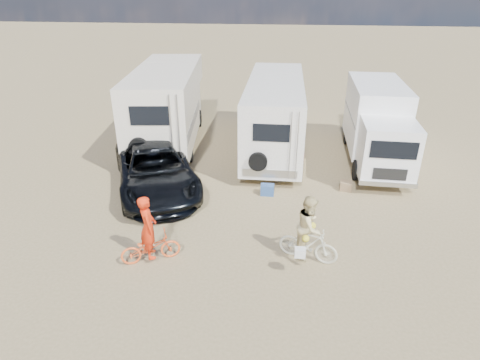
# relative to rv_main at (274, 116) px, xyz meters

# --- Properties ---
(ground) EXTENTS (140.00, 140.00, 0.00)m
(ground) POSITION_rel_rv_main_xyz_m (0.07, -7.35, -1.61)
(ground) COLOR #948058
(ground) RESTS_ON ground
(rv_main) EXTENTS (2.48, 8.32, 3.22)m
(rv_main) POSITION_rel_rv_main_xyz_m (0.00, 0.00, 0.00)
(rv_main) COLOR white
(rv_main) RESTS_ON ground
(rv_left) EXTENTS (3.67, 8.32, 3.55)m
(rv_left) POSITION_rel_rv_main_xyz_m (-5.07, 0.35, 0.17)
(rv_left) COLOR white
(rv_left) RESTS_ON ground
(box_truck) EXTENTS (2.31, 6.75, 3.21)m
(box_truck) POSITION_rel_rv_main_xyz_m (4.39, -0.85, -0.01)
(box_truck) COLOR white
(box_truck) RESTS_ON ground
(dark_suv) EXTENTS (4.88, 6.48, 1.63)m
(dark_suv) POSITION_rel_rv_main_xyz_m (-4.21, -4.53, -0.79)
(dark_suv) COLOR black
(dark_suv) RESTS_ON ground
(bike_man) EXTENTS (1.74, 1.21, 0.87)m
(bike_man) POSITION_rel_rv_main_xyz_m (-3.02, -8.86, -1.18)
(bike_man) COLOR #E85621
(bike_man) RESTS_ON ground
(bike_woman) EXTENTS (1.75, 0.95, 1.01)m
(bike_woman) POSITION_rel_rv_main_xyz_m (1.33, -8.29, -1.10)
(bike_woman) COLOR beige
(bike_woman) RESTS_ON ground
(rider_man) EXTENTS (0.69, 0.80, 1.86)m
(rider_man) POSITION_rel_rv_main_xyz_m (-3.02, -8.86, -0.68)
(rider_man) COLOR red
(rider_man) RESTS_ON ground
(rider_woman) EXTENTS (0.92, 1.05, 1.83)m
(rider_woman) POSITION_rel_rv_main_xyz_m (1.33, -8.29, -0.70)
(rider_woman) COLOR #D6C488
(rider_woman) RESTS_ON ground
(bike_parked) EXTENTS (1.55, 1.39, 0.81)m
(bike_parked) POSITION_rel_rv_main_xyz_m (4.10, -1.44, -1.20)
(bike_parked) COLOR #292C29
(bike_parked) RESTS_ON ground
(cooler) EXTENTS (0.49, 0.36, 0.39)m
(cooler) POSITION_rel_rv_main_xyz_m (-0.02, -4.52, -1.42)
(cooler) COLOR #2A4B81
(cooler) RESTS_ON ground
(crate) EXTENTS (0.47, 0.47, 0.34)m
(crate) POSITION_rel_rv_main_xyz_m (2.90, -3.79, -1.44)
(crate) COLOR olive
(crate) RESTS_ON ground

